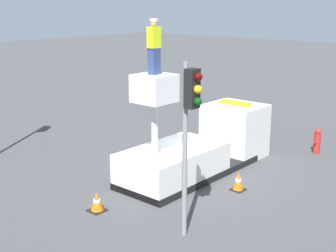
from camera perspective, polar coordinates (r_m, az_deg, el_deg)
The scene contains 7 objects.
ground_plane at distance 17.46m, azimuth 2.70°, elevation -5.88°, with size 120.00×120.00×0.00m, color #424244.
bucket_truck at distance 17.62m, azimuth 3.94°, elevation -2.67°, with size 6.89×2.28×3.94m.
worker at distance 14.93m, azimuth -1.72°, elevation 9.64°, with size 0.40×0.26×1.75m.
traffic_light_pole at distance 11.90m, azimuth 2.67°, elevation 1.17°, with size 0.34×0.57×4.74m.
fire_hydrant at distance 20.62m, azimuth 17.71°, elevation -1.78°, with size 0.52×0.28×1.07m.
traffic_cone_rear at distance 14.59m, azimuth -8.67°, elevation -9.16°, with size 0.49×0.49×0.60m.
traffic_cone_curbside at distance 16.10m, azimuth 8.55°, elevation -6.71°, with size 0.45×0.45×0.65m.
Camera 1 is at (-12.86, -10.07, 6.18)m, focal length 50.00 mm.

